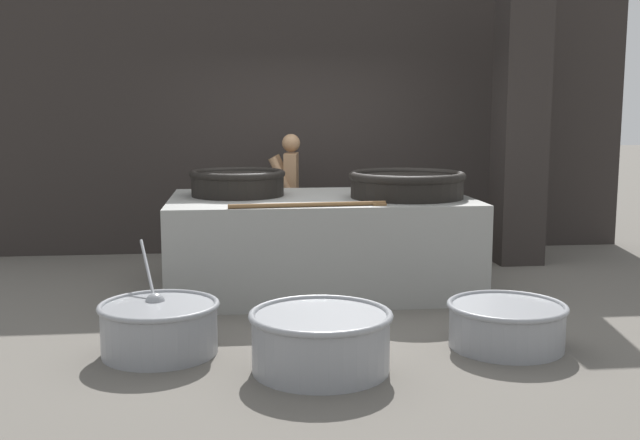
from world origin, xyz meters
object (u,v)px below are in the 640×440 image
object	(u,v)px
giant_wok_far	(407,183)
cook	(291,194)
prep_bowl_vegetables	(159,325)
prep_bowl_extra	(506,323)
prep_bowl_meat	(321,338)
giant_wok_near	(238,182)

from	to	relation	value
giant_wok_far	cook	xyz separation A→B (m)	(-1.03, 1.52, -0.25)
prep_bowl_vegetables	prep_bowl_extra	world-z (taller)	prep_bowl_vegetables
prep_bowl_vegetables	prep_bowl_meat	bearing A→B (deg)	-23.30
prep_bowl_vegetables	prep_bowl_extra	bearing A→B (deg)	-2.96
giant_wok_far	prep_bowl_vegetables	bearing A→B (deg)	-142.49
giant_wok_far	prep_bowl_meat	distance (m)	2.59
prep_bowl_meat	prep_bowl_extra	xyz separation A→B (m)	(1.45, 0.36, -0.04)
giant_wok_far	prep_bowl_meat	xyz separation A→B (m)	(-1.09, -2.20, -0.84)
cook	prep_bowl_extra	size ratio (longest dim) A/B	1.67
cook	giant_wok_near	bearing A→B (deg)	70.62
giant_wok_near	cook	distance (m)	1.34
giant_wok_far	prep_bowl_vegetables	distance (m)	2.93
giant_wok_far	prep_bowl_extra	size ratio (longest dim) A/B	1.27
giant_wok_far	prep_bowl_extra	xyz separation A→B (m)	(0.36, -1.84, -0.88)
giant_wok_near	cook	bearing A→B (deg)	62.39
giant_wok_near	giant_wok_far	xyz separation A→B (m)	(1.64, -0.35, -0.00)
giant_wok_near	giant_wok_far	bearing A→B (deg)	-11.99
giant_wok_far	prep_bowl_vegetables	size ratio (longest dim) A/B	1.01
prep_bowl_vegetables	prep_bowl_extra	size ratio (longest dim) A/B	1.25
giant_wok_near	prep_bowl_vegetables	xyz separation A→B (m)	(-0.59, -2.06, -0.86)
prep_bowl_extra	giant_wok_near	bearing A→B (deg)	132.38
giant_wok_far	prep_bowl_extra	bearing A→B (deg)	-78.95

